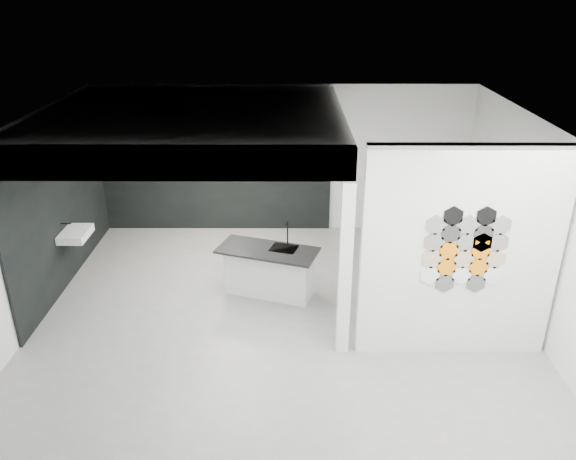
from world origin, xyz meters
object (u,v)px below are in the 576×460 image
(glass_vase, at_px, (291,162))
(wall_basin, at_px, (75,234))
(kettle, at_px, (276,161))
(partition_panel, at_px, (460,255))
(glass_bowl, at_px, (291,163))
(kitchen_island, at_px, (269,270))
(utensil_cup, at_px, (171,163))
(stockpot, at_px, (159,161))
(bottle_dark, at_px, (188,161))

(glass_vase, bearing_deg, wall_basin, -148.65)
(kettle, distance_m, glass_vase, 0.28)
(partition_panel, distance_m, glass_bowl, 4.39)
(kitchen_island, distance_m, glass_bowl, 2.62)
(partition_panel, distance_m, utensil_cup, 5.80)
(partition_panel, distance_m, wall_basin, 5.78)
(utensil_cup, bearing_deg, kettle, 0.00)
(wall_basin, relative_size, glass_vase, 4.01)
(partition_panel, bearing_deg, utensil_cup, 138.24)
(kitchen_island, bearing_deg, kettle, 107.15)
(stockpot, relative_size, glass_bowl, 1.70)
(stockpot, bearing_deg, wall_basin, -114.21)
(kettle, height_order, glass_vase, kettle)
(stockpot, height_order, kettle, stockpot)
(partition_panel, xyz_separation_m, wall_basin, (-5.46, 1.80, -0.55))
(wall_basin, distance_m, kitchen_island, 3.11)
(partition_panel, height_order, stockpot, partition_panel)
(glass_bowl, distance_m, utensil_cup, 2.25)
(stockpot, relative_size, kettle, 1.15)
(partition_panel, height_order, bottle_dark, partition_panel)
(utensil_cup, bearing_deg, bottle_dark, 0.00)
(wall_basin, xyz_separation_m, glass_vase, (3.39, 2.07, 0.54))
(glass_vase, xyz_separation_m, bottle_dark, (-1.92, 0.00, 0.02))
(kitchen_island, xyz_separation_m, bottle_dark, (-1.59, 2.42, 1.00))
(partition_panel, bearing_deg, stockpot, 139.57)
(glass_bowl, relative_size, bottle_dark, 0.73)
(kettle, relative_size, utensil_cup, 1.95)
(partition_panel, xyz_separation_m, kitchen_island, (-2.41, 1.45, -0.99))
(partition_panel, xyz_separation_m, glass_bowl, (-2.08, 3.87, -0.03))
(partition_panel, height_order, kettle, partition_panel)
(glass_bowl, bearing_deg, kettle, 180.00)
(kitchen_island, relative_size, utensil_cup, 16.04)
(glass_vase, bearing_deg, utensil_cup, 180.00)
(utensil_cup, bearing_deg, glass_vase, 0.00)
(bottle_dark, bearing_deg, glass_vase, 0.00)
(stockpot, bearing_deg, utensil_cup, 0.00)
(kettle, xyz_separation_m, glass_bowl, (0.28, 0.00, -0.04))
(utensil_cup, bearing_deg, partition_panel, -41.76)
(wall_basin, distance_m, glass_bowl, 4.00)
(kitchen_island, xyz_separation_m, glass_vase, (0.34, 2.42, 0.99))
(wall_basin, height_order, kettle, kettle)
(kitchen_island, xyz_separation_m, glass_bowl, (0.34, 2.42, 0.96))
(partition_panel, xyz_separation_m, utensil_cup, (-4.33, 3.87, -0.03))
(partition_panel, relative_size, kitchen_island, 1.72)
(utensil_cup, bearing_deg, wall_basin, -118.81)
(kitchen_island, relative_size, kettle, 8.23)
(kitchen_island, bearing_deg, partition_panel, -12.45)
(kettle, bearing_deg, glass_bowl, -2.83)
(stockpot, relative_size, utensil_cup, 2.24)
(kitchen_island, height_order, glass_bowl, glass_bowl)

